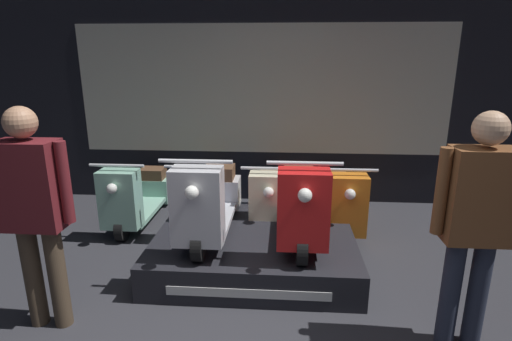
{
  "coord_description": "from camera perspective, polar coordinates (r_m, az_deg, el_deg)",
  "views": [
    {
      "loc": [
        0.31,
        -2.13,
        1.99
      ],
      "look_at": [
        0.02,
        1.94,
        0.82
      ],
      "focal_mm": 28.0,
      "sensor_mm": 36.0,
      "label": 1
    }
  ],
  "objects": [
    {
      "name": "shop_wall_back",
      "position": [
        5.48,
        0.88,
        11.93
      ],
      "size": [
        9.04,
        0.09,
        3.2
      ],
      "color": "black",
      "rests_on": "ground_plane"
    },
    {
      "name": "display_platform",
      "position": [
        4.04,
        -0.14,
        -10.91
      ],
      "size": [
        1.92,
        1.57,
        0.32
      ],
      "color": "black",
      "rests_on": "ground_plane"
    },
    {
      "name": "scooter_display_left",
      "position": [
        3.84,
        -6.68,
        -4.45
      ],
      "size": [
        0.6,
        1.52,
        0.88
      ],
      "color": "black",
      "rests_on": "display_platform"
    },
    {
      "name": "scooter_display_right",
      "position": [
        3.78,
        6.37,
        -4.78
      ],
      "size": [
        0.6,
        1.52,
        0.88
      ],
      "color": "black",
      "rests_on": "display_platform"
    },
    {
      "name": "scooter_backrow_0",
      "position": [
        5.11,
        -16.55,
        -3.55
      ],
      "size": [
        0.6,
        1.52,
        0.88
      ],
      "color": "black",
      "rests_on": "ground_plane"
    },
    {
      "name": "scooter_backrow_1",
      "position": [
        4.89,
        -7.54,
        -3.9
      ],
      "size": [
        0.6,
        1.52,
        0.88
      ],
      "color": "black",
      "rests_on": "ground_plane"
    },
    {
      "name": "scooter_backrow_2",
      "position": [
        4.8,
        2.09,
        -4.17
      ],
      "size": [
        0.6,
        1.52,
        0.88
      ],
      "color": "black",
      "rests_on": "ground_plane"
    },
    {
      "name": "scooter_backrow_3",
      "position": [
        4.84,
        11.82,
        -4.33
      ],
      "size": [
        0.6,
        1.52,
        0.88
      ],
      "color": "black",
      "rests_on": "ground_plane"
    },
    {
      "name": "person_left_browsing",
      "position": [
        3.24,
        -29.19,
        -4.15
      ],
      "size": [
        0.58,
        0.24,
        1.67
      ],
      "color": "#473828",
      "rests_on": "ground_plane"
    },
    {
      "name": "person_right_browsing",
      "position": [
        3.0,
        28.95,
        -5.78
      ],
      "size": [
        0.57,
        0.23,
        1.67
      ],
      "color": "#232838",
      "rests_on": "ground_plane"
    }
  ]
}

